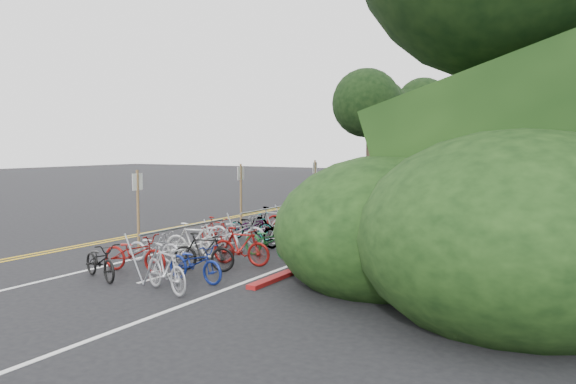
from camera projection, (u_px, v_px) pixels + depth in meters
The scene contains 9 objects.
ground at pixel (130, 251), 16.90m from camera, with size 120.00×120.00×0.00m, color black.
road_markings at pixel (306, 216), 25.30m from camera, with size 7.47×80.00×0.01m.
red_curb at pixel (429, 217), 24.42m from camera, with size 0.25×28.00×0.10m, color maroon.
bike_rack_front at pixel (185, 238), 13.95m from camera, with size 1.15×3.11×1.18m.
bike_racks_rest at pixel (379, 195), 26.56m from camera, with size 1.14×23.00×1.17m.
signpost_near at pixel (138, 205), 16.61m from camera, with size 0.08×0.40×2.46m.
signposts_rest at pixel (342, 180), 28.57m from camera, with size 0.08×18.40×2.50m.
bike_front at pixel (217, 230), 18.23m from camera, with size 1.43×0.40×0.86m, color maroon.
bike_valet at pixel (260, 232), 17.51m from camera, with size 3.40×13.80×1.09m.
Camera 1 is at (12.47, -12.08, 3.17)m, focal length 35.00 mm.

